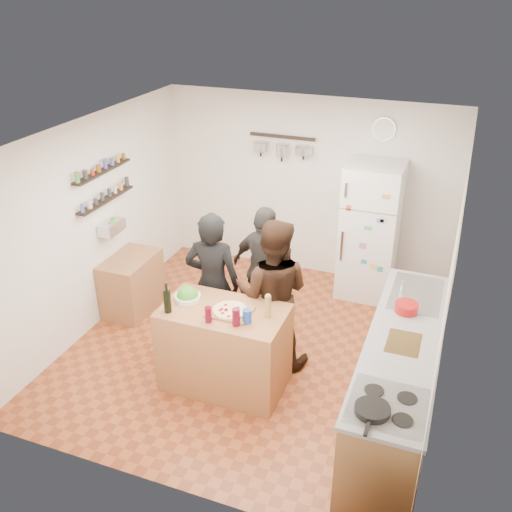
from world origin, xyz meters
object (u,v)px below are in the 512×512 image
at_px(person_back, 265,271).
at_px(counter_run, 399,379).
at_px(pepper_mill, 268,308).
at_px(fridge, 370,231).
at_px(red_bowl, 406,308).
at_px(prep_island, 225,348).
at_px(person_left, 213,284).
at_px(salt_canister, 247,316).
at_px(wall_clock, 384,129).
at_px(wine_bottle, 167,302).
at_px(side_table, 132,284).
at_px(skillet, 372,410).
at_px(person_center, 273,294).
at_px(salad_bowl, 188,298).

bearing_deg(person_back, counter_run, 168.82).
xyz_separation_m(pepper_mill, fridge, (0.55, 2.38, -0.11)).
height_order(counter_run, red_bowl, red_bowl).
distance_m(prep_island, person_back, 1.16).
bearing_deg(person_left, red_bowl, 171.95).
height_order(pepper_mill, salt_canister, pepper_mill).
relative_size(pepper_mill, person_left, 0.12).
bearing_deg(counter_run, wall_clock, 105.92).
bearing_deg(prep_island, pepper_mill, 6.34).
height_order(prep_island, wine_bottle, wine_bottle).
distance_m(fridge, side_table, 3.12).
bearing_deg(prep_island, skillet, -29.76).
height_order(person_center, side_table, person_center).
height_order(red_bowl, fridge, fridge).
xyz_separation_m(counter_run, side_table, (-3.44, 0.81, -0.09)).
bearing_deg(person_left, salt_canister, 125.62).
distance_m(salt_canister, person_left, 0.95).
bearing_deg(wine_bottle, fridge, 60.49).
bearing_deg(prep_island, red_bowl, 19.28).
xyz_separation_m(person_back, red_bowl, (1.66, -0.52, 0.18)).
xyz_separation_m(skillet, wall_clock, (-0.65, 3.70, 1.20)).
bearing_deg(pepper_mill, side_table, 157.45).
bearing_deg(wine_bottle, pepper_mill, 15.87).
xyz_separation_m(wine_bottle, fridge, (1.50, 2.65, -0.12)).
bearing_deg(fridge, wine_bottle, -119.51).
height_order(wine_bottle, red_bowl, wine_bottle).
distance_m(pepper_mill, salt_canister, 0.23).
height_order(salt_canister, person_center, person_center).
bearing_deg(fridge, person_left, -125.90).
distance_m(wall_clock, side_table, 3.71).
distance_m(pepper_mill, person_back, 1.16).
height_order(person_left, red_bowl, person_left).
bearing_deg(person_center, salad_bowl, 25.94).
height_order(pepper_mill, counter_run, pepper_mill).
distance_m(salad_bowl, person_back, 1.17).
bearing_deg(fridge, counter_run, -71.94).
bearing_deg(pepper_mill, prep_island, -173.66).
relative_size(wine_bottle, fridge, 0.13).
relative_size(wine_bottle, wall_clock, 0.76).
height_order(person_center, fridge, fridge).
xyz_separation_m(pepper_mill, salt_canister, (-0.15, -0.17, -0.03)).
height_order(person_back, counter_run, person_back).
xyz_separation_m(fridge, wall_clock, (0.00, 0.33, 1.25)).
relative_size(prep_island, person_left, 0.74).
bearing_deg(salad_bowl, skillet, -25.64).
height_order(prep_island, pepper_mill, pepper_mill).
bearing_deg(wall_clock, person_back, -120.26).
relative_size(counter_run, fridge, 1.46).
relative_size(red_bowl, wall_clock, 0.76).
height_order(salad_bowl, fridge, fridge).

